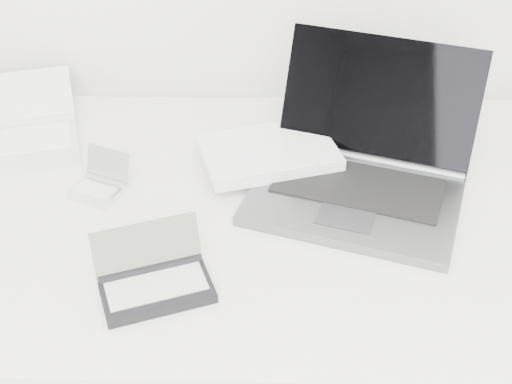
{
  "coord_description": "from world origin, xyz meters",
  "views": [
    {
      "loc": [
        -0.01,
        0.52,
        1.53
      ],
      "look_at": [
        -0.03,
        1.51,
        0.79
      ],
      "focal_mm": 50.0,
      "sensor_mm": 36.0,
      "label": 1
    }
  ],
  "objects_px": {
    "laptop_large": "(334,165)",
    "netbook_open_white": "(16,133)",
    "desk": "(272,225)",
    "palmtop_charcoal": "(154,280)"
  },
  "relations": [
    {
      "from": "laptop_large",
      "to": "netbook_open_white",
      "type": "xyz_separation_m",
      "value": [
        -0.65,
        0.13,
        -0.02
      ]
    },
    {
      "from": "laptop_large",
      "to": "netbook_open_white",
      "type": "bearing_deg",
      "value": -173.48
    },
    {
      "from": "desk",
      "to": "netbook_open_white",
      "type": "relative_size",
      "value": 4.36
    },
    {
      "from": "desk",
      "to": "laptop_large",
      "type": "bearing_deg",
      "value": 33.04
    },
    {
      "from": "desk",
      "to": "laptop_large",
      "type": "xyz_separation_m",
      "value": [
        0.12,
        0.08,
        0.09
      ]
    },
    {
      "from": "laptop_large",
      "to": "netbook_open_white",
      "type": "relative_size",
      "value": 1.5
    },
    {
      "from": "netbook_open_white",
      "to": "palmtop_charcoal",
      "type": "distance_m",
      "value": 0.55
    },
    {
      "from": "laptop_large",
      "to": "netbook_open_white",
      "type": "distance_m",
      "value": 0.66
    },
    {
      "from": "netbook_open_white",
      "to": "palmtop_charcoal",
      "type": "bearing_deg",
      "value": -67.35
    },
    {
      "from": "desk",
      "to": "netbook_open_white",
      "type": "height_order",
      "value": "netbook_open_white"
    }
  ]
}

